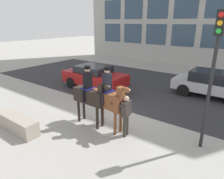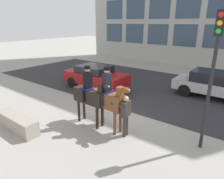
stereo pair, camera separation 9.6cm
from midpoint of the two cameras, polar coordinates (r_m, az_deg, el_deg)
The scene contains 9 objects.
ground_plane at distance 9.48m, azimuth 2.05°, elevation -6.97°, with size 80.00×80.00×0.00m, color #9E9B93.
road_surface at distance 13.38m, azimuth 13.85°, elevation 0.31°, with size 25.32×8.50×0.01m.
mounted_horse_lead at distance 8.14m, azimuth -5.95°, elevation -1.50°, with size 1.88×0.65×2.49m.
mounted_horse_companion at distance 7.69m, azimuth -0.51°, elevation -2.50°, with size 1.86×0.66×2.54m.
pedestrian_bystander at distance 7.38m, azimuth 4.18°, elevation -6.71°, with size 0.82×0.45×1.61m.
street_car_near_lane at distance 12.85m, azimuth -4.57°, elevation 3.75°, with size 4.19×1.88×1.48m.
street_car_far_lane at distance 12.76m, azimuth 26.89°, elevation 1.53°, with size 4.09×1.99×1.48m.
traffic_light at distance 6.76m, azimuth 27.45°, elevation 6.77°, with size 0.24×0.29×4.45m.
planter_ledge at distance 8.88m, azimuth -25.19°, elevation -8.60°, with size 2.26×0.56×0.61m.
Camera 2 is at (4.92, -6.98, 4.11)m, focal length 32.00 mm.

